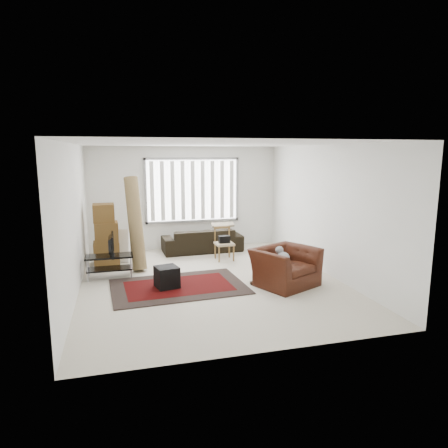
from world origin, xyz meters
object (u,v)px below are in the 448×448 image
(side_chair, at_px, (224,242))
(armchair, at_px, (285,264))
(sofa, at_px, (202,237))
(tv_stand, at_px, (109,262))
(moving_boxes, at_px, (106,236))

(side_chair, height_order, armchair, armchair)
(side_chair, bearing_deg, sofa, 108.24)
(tv_stand, distance_m, side_chair, 2.73)
(tv_stand, bearing_deg, armchair, -22.46)
(sofa, height_order, side_chair, side_chair)
(tv_stand, relative_size, sofa, 0.46)
(moving_boxes, distance_m, armchair, 4.17)
(tv_stand, relative_size, side_chair, 1.19)
(sofa, relative_size, armchair, 1.42)
(sofa, xyz_separation_m, armchair, (1.00, -3.05, 0.03))
(side_chair, bearing_deg, tv_stand, -165.46)
(sofa, bearing_deg, moving_boxes, 12.12)
(sofa, bearing_deg, armchair, 105.97)
(tv_stand, xyz_separation_m, side_chair, (2.63, 0.74, 0.10))
(moving_boxes, relative_size, sofa, 0.68)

